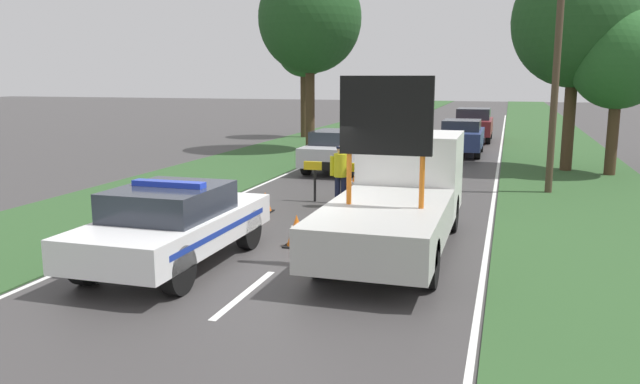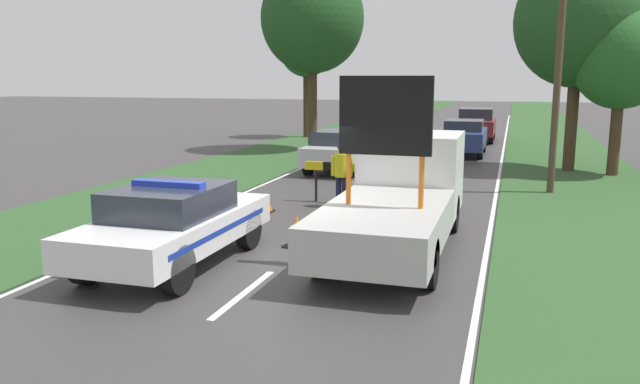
% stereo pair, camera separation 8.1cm
% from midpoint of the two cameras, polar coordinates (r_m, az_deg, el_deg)
% --- Properties ---
extents(ground_plane, '(160.00, 160.00, 0.00)m').
position_cam_midpoint_polar(ground_plane, '(11.55, -3.47, -6.36)').
color(ground_plane, '#3D3A3A').
extents(lane_markings, '(7.16, 62.85, 0.01)m').
position_cam_midpoint_polar(lane_markings, '(26.49, 8.31, 3.13)').
color(lane_markings, silver).
rests_on(lane_markings, ground).
extents(grass_verge_left, '(4.63, 120.00, 0.03)m').
position_cam_midpoint_polar(grass_verge_left, '(32.07, -1.09, 4.52)').
color(grass_verge_left, '#2D5128').
rests_on(grass_verge_left, ground).
extents(grass_verge_right, '(4.63, 120.00, 0.03)m').
position_cam_midpoint_polar(grass_verge_right, '(30.61, 20.65, 3.56)').
color(grass_verge_right, '#2D5128').
rests_on(grass_verge_right, ground).
extents(police_car, '(1.92, 4.53, 1.55)m').
position_cam_midpoint_polar(police_car, '(11.44, -13.43, -2.79)').
color(police_car, white).
rests_on(police_car, ground).
extents(work_truck, '(2.07, 6.20, 3.36)m').
position_cam_midpoint_polar(work_truck, '(12.55, 7.17, -0.13)').
color(work_truck, white).
rests_on(work_truck, ground).
extents(road_barrier, '(3.09, 0.08, 1.09)m').
position_cam_midpoint_polar(road_barrier, '(16.53, 3.49, 1.99)').
color(road_barrier, black).
rests_on(road_barrier, ground).
extents(police_officer, '(0.58, 0.37, 1.61)m').
position_cam_midpoint_polar(police_officer, '(16.12, 1.77, 1.96)').
color(police_officer, '#191E38').
rests_on(police_officer, ground).
extents(pedestrian_civilian, '(0.65, 0.41, 1.81)m').
position_cam_midpoint_polar(pedestrian_civilian, '(15.88, 4.26, 2.19)').
color(pedestrian_civilian, '#232326').
rests_on(pedestrian_civilian, ground).
extents(traffic_cone_near_police, '(0.46, 0.46, 0.63)m').
position_cam_midpoint_polar(traffic_cone_near_police, '(14.25, -10.99, -1.99)').
color(traffic_cone_near_police, black).
rests_on(traffic_cone_near_police, ground).
extents(traffic_cone_centre_front, '(0.47, 0.47, 0.65)m').
position_cam_midpoint_polar(traffic_cone_centre_front, '(12.46, -2.33, -3.55)').
color(traffic_cone_centre_front, black).
rests_on(traffic_cone_centre_front, ground).
extents(traffic_cone_near_truck, '(0.36, 0.36, 0.51)m').
position_cam_midpoint_polar(traffic_cone_near_truck, '(15.71, -5.18, -0.92)').
color(traffic_cone_near_truck, black).
rests_on(traffic_cone_near_truck, ground).
extents(traffic_cone_behind_barrier, '(0.51, 0.51, 0.70)m').
position_cam_midpoint_polar(traffic_cone_behind_barrier, '(17.58, 3.07, 0.65)').
color(traffic_cone_behind_barrier, black).
rests_on(traffic_cone_behind_barrier, ground).
extents(queued_car_sedan_silver, '(1.84, 4.18, 1.46)m').
position_cam_midpoint_polar(queued_car_sedan_silver, '(22.48, 1.59, 3.88)').
color(queued_car_sedan_silver, '#B2B2B7').
rests_on(queued_car_sedan_silver, ground).
extents(queued_car_hatch_blue, '(1.77, 4.14, 1.52)m').
position_cam_midpoint_polar(queued_car_hatch_blue, '(27.80, 12.73, 4.96)').
color(queued_car_hatch_blue, navy).
rests_on(queued_car_hatch_blue, ground).
extents(queued_car_wagon_maroon, '(1.90, 4.36, 1.73)m').
position_cam_midpoint_polar(queued_car_wagon_maroon, '(34.04, 13.78, 6.05)').
color(queued_car_wagon_maroon, maroon).
rests_on(queued_car_wagon_maroon, ground).
extents(roadside_tree_near_left, '(4.59, 4.59, 8.31)m').
position_cam_midpoint_polar(roadside_tree_near_left, '(28.70, -1.02, 15.54)').
color(roadside_tree_near_left, '#42301E').
rests_on(roadside_tree_near_left, ground).
extents(roadside_tree_near_right, '(4.36, 4.36, 7.55)m').
position_cam_midpoint_polar(roadside_tree_near_right, '(24.05, 22.28, 14.23)').
color(roadside_tree_near_right, '#42301E').
rests_on(roadside_tree_near_right, ground).
extents(roadside_tree_mid_left, '(3.19, 3.19, 5.62)m').
position_cam_midpoint_polar(roadside_tree_mid_left, '(23.44, 25.57, 10.87)').
color(roadside_tree_mid_left, '#42301E').
rests_on(roadside_tree_mid_left, ground).
extents(roadside_tree_mid_right, '(2.99, 2.99, 6.48)m').
position_cam_midpoint_polar(roadside_tree_mid_right, '(34.98, -1.58, 12.95)').
color(roadside_tree_mid_right, '#42301E').
rests_on(roadside_tree_mid_right, ground).
extents(utility_pole, '(1.20, 0.20, 7.76)m').
position_cam_midpoint_polar(utility_pole, '(19.08, 20.77, 11.77)').
color(utility_pole, '#473828').
rests_on(utility_pole, ground).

